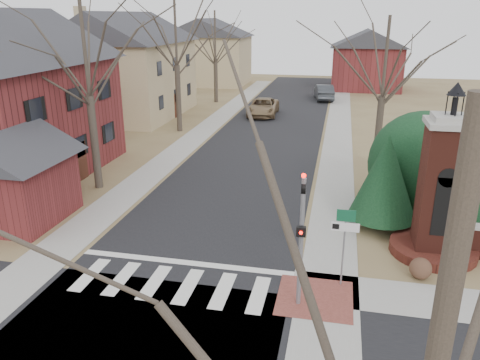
% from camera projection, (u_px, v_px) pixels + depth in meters
% --- Properties ---
extents(ground, '(120.00, 120.00, 0.00)m').
position_uv_depth(ground, '(163.00, 298.00, 15.06)').
color(ground, brown).
rests_on(ground, ground).
extents(main_street, '(8.00, 70.00, 0.01)m').
position_uv_depth(main_street, '(268.00, 135.00, 35.33)').
color(main_street, black).
rests_on(main_street, ground).
extents(crosswalk_zone, '(8.00, 2.20, 0.02)m').
position_uv_depth(crosswalk_zone, '(171.00, 284.00, 15.79)').
color(crosswalk_zone, silver).
rests_on(crosswalk_zone, ground).
extents(stop_bar, '(8.00, 0.35, 0.02)m').
position_uv_depth(stop_bar, '(185.00, 263.00, 17.17)').
color(stop_bar, silver).
rests_on(stop_bar, ground).
extents(sidewalk_right_main, '(2.00, 60.00, 0.02)m').
position_uv_depth(sidewalk_right_main, '(338.00, 139.00, 34.30)').
color(sidewalk_right_main, gray).
rests_on(sidewalk_right_main, ground).
extents(sidewalk_left, '(2.00, 60.00, 0.02)m').
position_uv_depth(sidewalk_left, '(202.00, 132.00, 36.35)').
color(sidewalk_left, gray).
rests_on(sidewalk_left, ground).
extents(curb_apron, '(2.40, 2.40, 0.02)m').
position_uv_depth(curb_apron, '(315.00, 298.00, 15.02)').
color(curb_apron, brown).
rests_on(curb_apron, ground).
extents(traffic_signal_pole, '(0.28, 0.41, 4.50)m').
position_uv_depth(traffic_signal_pole, '(302.00, 230.00, 13.87)').
color(traffic_signal_pole, slate).
rests_on(traffic_signal_pole, ground).
extents(sign_post, '(0.90, 0.07, 2.75)m').
position_uv_depth(sign_post, '(345.00, 233.00, 15.13)').
color(sign_post, slate).
rests_on(sign_post, ground).
extents(brick_gate_monument, '(3.20, 3.20, 6.47)m').
position_uv_depth(brick_gate_monument, '(440.00, 201.00, 17.16)').
color(brick_gate_monument, '#522118').
rests_on(brick_gate_monument, ground).
extents(house_stucco_left, '(9.80, 12.80, 9.28)m').
position_uv_depth(house_stucco_left, '(126.00, 63.00, 41.07)').
color(house_stucco_left, tan).
rests_on(house_stucco_left, ground).
extents(garage_left, '(4.80, 4.80, 4.29)m').
position_uv_depth(garage_left, '(11.00, 171.00, 20.13)').
color(garage_left, maroon).
rests_on(garage_left, ground).
extents(house_distant_left, '(10.80, 8.80, 8.53)m').
position_uv_depth(house_distant_left, '(208.00, 50.00, 60.24)').
color(house_distant_left, tan).
rests_on(house_distant_left, ground).
extents(house_distant_right, '(8.80, 8.80, 7.30)m').
position_uv_depth(house_distant_right, '(367.00, 58.00, 56.49)').
color(house_distant_right, maroon).
rests_on(house_distant_right, ground).
extents(evergreen_near, '(2.80, 2.80, 4.10)m').
position_uv_depth(evergreen_near, '(385.00, 176.00, 19.32)').
color(evergreen_near, '#473D33').
rests_on(evergreen_near, ground).
extents(evergreen_mid, '(3.40, 3.40, 4.70)m').
position_uv_depth(evergreen_mid, '(465.00, 166.00, 19.67)').
color(evergreen_mid, '#473D33').
rests_on(evergreen_mid, ground).
extents(evergreen_mass, '(4.80, 4.80, 4.80)m').
position_uv_depth(evergreen_mass, '(422.00, 159.00, 21.23)').
color(evergreen_mass, black).
rests_on(evergreen_mass, ground).
extents(bare_tree_0, '(8.05, 8.05, 11.15)m').
position_uv_depth(bare_tree_0, '(83.00, 35.00, 22.16)').
color(bare_tree_0, '#473D33').
rests_on(bare_tree_0, ground).
extents(bare_tree_1, '(8.40, 8.40, 11.64)m').
position_uv_depth(bare_tree_1, '(175.00, 23.00, 34.03)').
color(bare_tree_1, '#473D33').
rests_on(bare_tree_1, ground).
extents(bare_tree_2, '(7.35, 7.35, 10.19)m').
position_uv_depth(bare_tree_2, '(215.00, 32.00, 46.45)').
color(bare_tree_2, '#473D33').
rests_on(bare_tree_2, ground).
extents(bare_tree_3, '(7.00, 7.00, 9.70)m').
position_uv_depth(bare_tree_3, '(387.00, 51.00, 26.09)').
color(bare_tree_3, '#473D33').
rests_on(bare_tree_3, ground).
extents(bare_tree_4, '(6.65, 6.65, 9.21)m').
position_uv_depth(bare_tree_4, '(441.00, 338.00, 3.45)').
color(bare_tree_4, '#473D33').
rests_on(bare_tree_4, ground).
extents(pickup_truck, '(2.67, 5.48, 1.50)m').
position_uv_depth(pickup_truck, '(263.00, 107.00, 42.12)').
color(pickup_truck, olive).
rests_on(pickup_truck, ground).
extents(distant_car, '(2.46, 5.14, 1.62)m').
position_uv_depth(distant_car, '(324.00, 92.00, 49.86)').
color(distant_car, '#373A3F').
rests_on(distant_car, ground).
extents(dry_shrub_left, '(0.75, 0.75, 0.75)m').
position_uv_depth(dry_shrub_left, '(421.00, 268.00, 16.06)').
color(dry_shrub_left, '#513525').
rests_on(dry_shrub_left, ground).
extents(dry_shrub_right, '(0.67, 0.67, 0.67)m').
position_uv_depth(dry_shrub_right, '(443.00, 251.00, 17.35)').
color(dry_shrub_right, brown).
rests_on(dry_shrub_right, ground).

